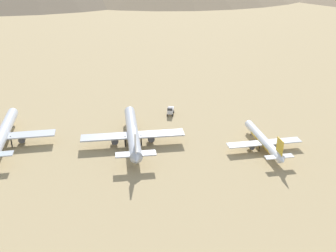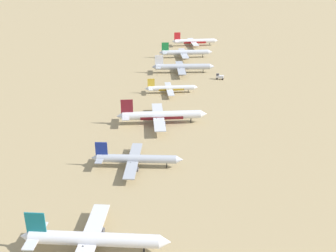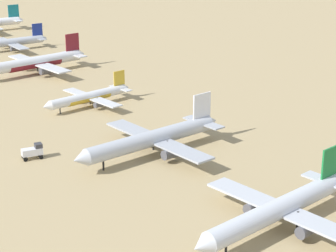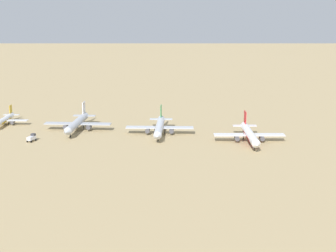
{
  "view_description": "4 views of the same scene",
  "coord_description": "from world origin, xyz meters",
  "px_view_note": "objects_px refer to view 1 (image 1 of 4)",
  "views": [
    {
      "loc": [
        -119.4,
        50.57,
        66.48
      ],
      "look_at": [
        10.59,
        32.92,
        6.37
      ],
      "focal_mm": 42.09,
      "sensor_mm": 36.0,
      "label": 1
    },
    {
      "loc": [
        -9.95,
        -238.18,
        80.4
      ],
      "look_at": [
        -3.58,
        -63.89,
        4.93
      ],
      "focal_mm": 42.52,
      "sensor_mm": 36.0,
      "label": 2
    },
    {
      "loc": [
        102.96,
        162.79,
        59.54
      ],
      "look_at": [
        4.5,
        44.21,
        6.05
      ],
      "focal_mm": 66.38,
      "sensor_mm": 36.0,
      "label": 3
    },
    {
      "loc": [
        283.13,
        117.92,
        66.75
      ],
      "look_at": [
        22.35,
        97.7,
        6.34
      ],
      "focal_mm": 54.5,
      "sensor_mm": 36.0,
      "label": 4
    }
  ],
  "objects_px": {
    "parked_jet_4": "(133,132)",
    "parked_jet_3": "(263,140)",
    "parked_jet_5": "(3,134)",
    "service_truck": "(170,110)"
  },
  "relations": [
    {
      "from": "parked_jet_4",
      "to": "parked_jet_3",
      "type": "bearing_deg",
      "value": -102.6
    },
    {
      "from": "parked_jet_5",
      "to": "service_truck",
      "type": "height_order",
      "value": "parked_jet_5"
    },
    {
      "from": "parked_jet_4",
      "to": "parked_jet_5",
      "type": "relative_size",
      "value": 1.02
    },
    {
      "from": "parked_jet_3",
      "to": "service_truck",
      "type": "distance_m",
      "value": 45.48
    },
    {
      "from": "service_truck",
      "to": "parked_jet_5",
      "type": "bearing_deg",
      "value": 106.94
    },
    {
      "from": "parked_jet_4",
      "to": "service_truck",
      "type": "relative_size",
      "value": 8.22
    },
    {
      "from": "parked_jet_5",
      "to": "parked_jet_3",
      "type": "bearing_deg",
      "value": -99.66
    },
    {
      "from": "parked_jet_3",
      "to": "service_truck",
      "type": "xyz_separation_m",
      "value": [
        35.35,
        28.6,
        -1.15
      ]
    },
    {
      "from": "parked_jet_5",
      "to": "parked_jet_4",
      "type": "bearing_deg",
      "value": -96.7
    },
    {
      "from": "parked_jet_3",
      "to": "parked_jet_4",
      "type": "bearing_deg",
      "value": 77.4
    }
  ]
}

